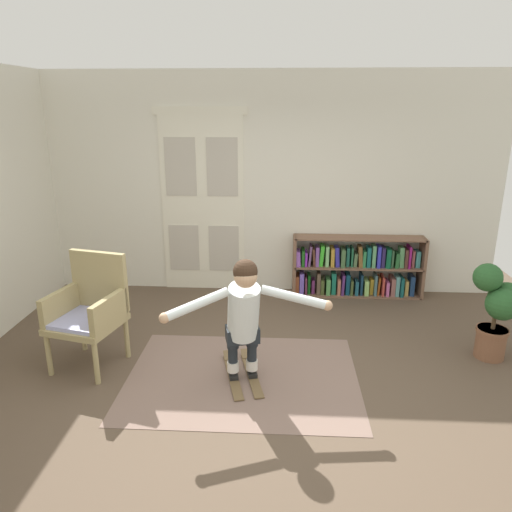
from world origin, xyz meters
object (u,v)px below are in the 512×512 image
object	(u,v)px
bookshelf	(356,269)
wicker_chair	(90,308)
person_skier	(244,311)
potted_plant	(499,307)
skis_pair	(242,373)

from	to	relation	value
bookshelf	wicker_chair	world-z (taller)	wicker_chair
wicker_chair	person_skier	bearing A→B (deg)	-11.74
bookshelf	person_skier	xyz separation A→B (m)	(-1.32, -2.27, 0.37)
potted_plant	skis_pair	distance (m)	2.60
wicker_chair	potted_plant	world-z (taller)	wicker_chair
bookshelf	wicker_chair	xyz separation A→B (m)	(-2.85, -1.95, 0.22)
potted_plant	person_skier	xyz separation A→B (m)	(-2.47, -0.62, 0.17)
wicker_chair	skis_pair	distance (m)	1.60
person_skier	bookshelf	bearing A→B (deg)	59.81
bookshelf	potted_plant	world-z (taller)	potted_plant
wicker_chair	skis_pair	xyz separation A→B (m)	(1.49, -0.18, -0.56)
potted_plant	skis_pair	size ratio (longest dim) A/B	1.18
bookshelf	wicker_chair	distance (m)	3.46
skis_pair	person_skier	world-z (taller)	person_skier
wicker_chair	potted_plant	xyz separation A→B (m)	(3.99, 0.30, -0.02)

